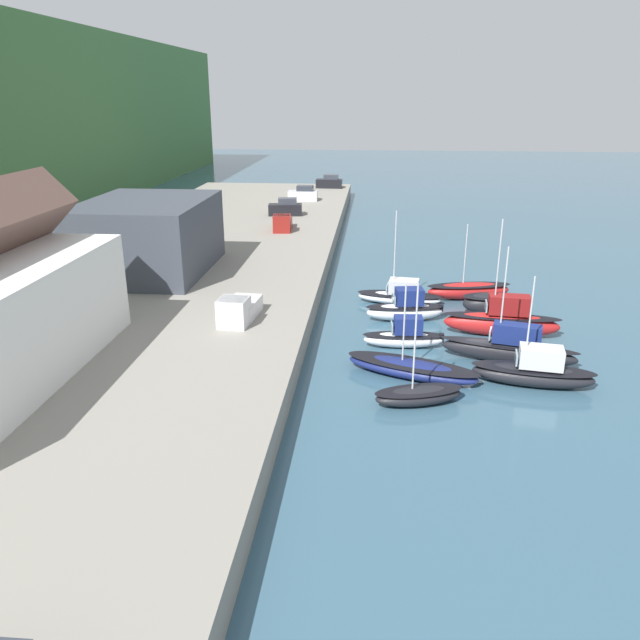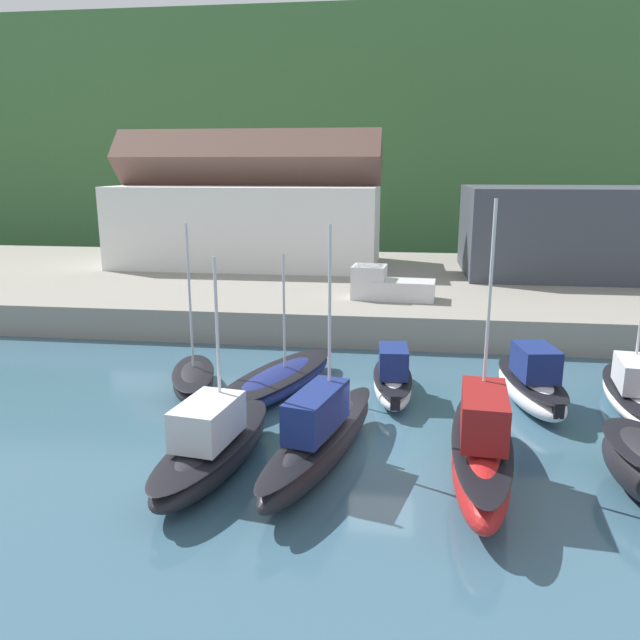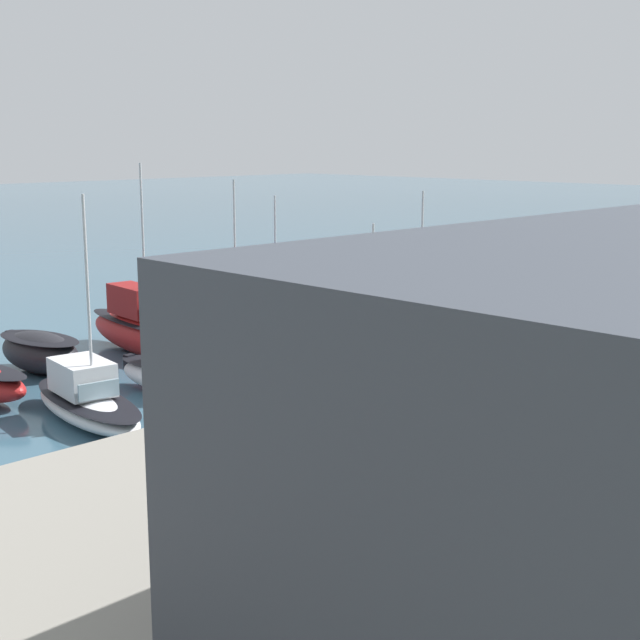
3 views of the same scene
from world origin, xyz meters
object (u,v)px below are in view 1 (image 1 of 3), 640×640
object	(u,v)px
moored_boat_0	(418,395)
moored_boat_7	(502,321)
parked_car_0	(329,182)
moored_boat_2	(405,336)
parked_car_3	(303,194)
pickup_truck_1	(238,309)
parked_car_2	(286,208)
pickup_truck_0	(282,223)
moored_boat_5	(534,371)
moored_boat_6	(510,348)
moored_boat_3	(406,309)
moored_boat_8	(491,303)
moored_boat_9	(469,290)
moored_boat_4	(400,295)
moored_boat_1	(412,368)

from	to	relation	value
moored_boat_0	moored_boat_7	world-z (taller)	moored_boat_7
moored_boat_7	parked_car_0	bearing A→B (deg)	20.28
moored_boat_2	parked_car_3	world-z (taller)	parked_car_3
pickup_truck_1	parked_car_3	bearing A→B (deg)	-83.74
parked_car_2	pickup_truck_0	size ratio (longest dim) A/B	0.90
moored_boat_7	moored_boat_5	bearing A→B (deg)	-172.47
moored_boat_2	moored_boat_6	distance (m)	6.90
moored_boat_5	pickup_truck_0	size ratio (longest dim) A/B	1.51
moored_boat_7	parked_car_0	xyz separation A→B (m)	(60.89, 16.86, 1.55)
moored_boat_2	moored_boat_7	world-z (taller)	moored_boat_7
parked_car_2	pickup_truck_1	size ratio (longest dim) A/B	0.90
moored_boat_3	moored_boat_8	xyz separation A→B (m)	(2.02, -6.75, -0.02)
moored_boat_2	moored_boat_8	world-z (taller)	moored_boat_2
moored_boat_9	moored_boat_0	bearing A→B (deg)	153.37
moored_boat_7	moored_boat_9	size ratio (longest dim) A/B	1.13
moored_boat_9	parked_car_3	size ratio (longest dim) A/B	1.76
moored_boat_5	moored_boat_6	bearing A→B (deg)	22.81
moored_boat_8	parked_car_3	xyz separation A→B (m)	(42.92, 19.70, 1.80)
parked_car_0	pickup_truck_1	bearing A→B (deg)	-178.57
moored_boat_5	parked_car_0	distance (m)	71.09
parked_car_0	parked_car_2	xyz separation A→B (m)	(-25.00, 3.70, 0.00)
moored_boat_3	moored_boat_4	distance (m)	4.02
parked_car_3	moored_boat_0	bearing A→B (deg)	-167.00
moored_boat_8	pickup_truck_1	world-z (taller)	pickup_truck_1
moored_boat_7	moored_boat_8	world-z (taller)	moored_boat_7
moored_boat_5	pickup_truck_1	xyz separation A→B (m)	(4.66, 18.64, 1.70)
parked_car_3	moored_boat_9	bearing A→B (deg)	-154.35
moored_boat_3	moored_boat_4	bearing A→B (deg)	-4.55
parked_car_3	moored_boat_4	bearing A→B (deg)	-162.39
moored_boat_0	moored_boat_2	bearing A→B (deg)	-13.55
moored_boat_3	moored_boat_5	size ratio (longest dim) A/B	0.84
moored_boat_4	moored_boat_5	xyz separation A→B (m)	(-14.78, -7.37, 0.16)
moored_boat_0	moored_boat_3	bearing A→B (deg)	-15.95
parked_car_0	pickup_truck_1	size ratio (longest dim) A/B	0.88
moored_boat_1	pickup_truck_0	distance (m)	36.52
moored_boat_3	moored_boat_8	world-z (taller)	moored_boat_3
moored_boat_7	pickup_truck_1	world-z (taller)	moored_boat_7
moored_boat_8	moored_boat_0	bearing A→B (deg)	152.09
moored_boat_3	parked_car_2	distance (m)	35.99
moored_boat_1	pickup_truck_0	size ratio (longest dim) A/B	1.76
moored_boat_1	moored_boat_8	bearing A→B (deg)	-9.02
moored_boat_6	moored_boat_7	xyz separation A→B (m)	(4.82, -0.42, 0.15)
moored_boat_4	parked_car_0	xyz separation A→B (m)	(54.16, 9.88, 1.96)
moored_boat_3	pickup_truck_1	bearing A→B (deg)	109.33
moored_boat_5	pickup_truck_0	bearing A→B (deg)	38.87
parked_car_2	pickup_truck_0	distance (m)	9.32
parked_car_2	parked_car_3	bearing A→B (deg)	-10.32
moored_boat_3	pickup_truck_1	size ratio (longest dim) A/B	1.27
moored_boat_5	moored_boat_6	distance (m)	3.33
moored_boat_1	parked_car_3	size ratio (longest dim) A/B	2.04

